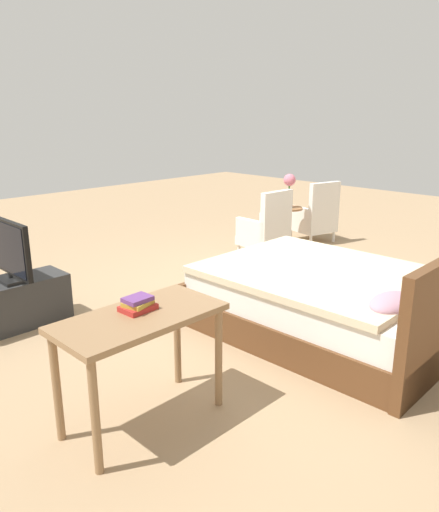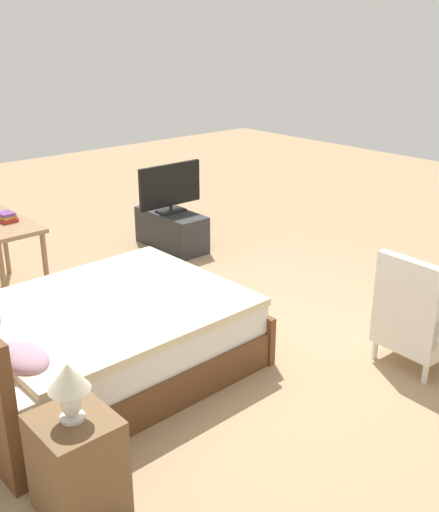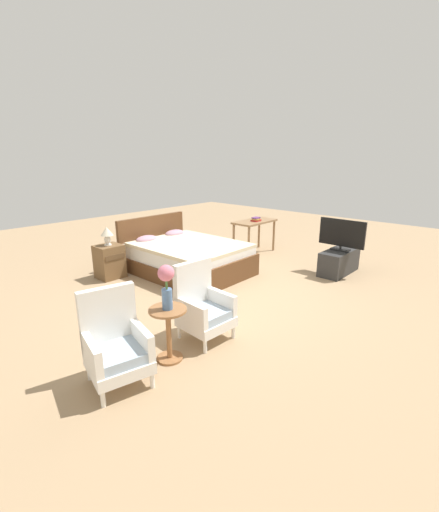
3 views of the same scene
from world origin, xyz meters
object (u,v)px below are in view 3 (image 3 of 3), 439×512
object	(u,v)px
side_table	(169,328)
tv_flatscreen	(342,234)
armchair_by_window_right	(203,308)
book_stack	(256,219)
bed	(186,257)
armchair_by_window_left	(116,346)
table_lamp	(107,233)
vanity_desk	(255,226)
flower_vase	(166,282)
tv_stand	(339,262)
nightstand	(110,261)

from	to	relation	value
side_table	tv_flatscreen	bearing A→B (deg)	-1.59
armchair_by_window_right	book_stack	bearing A→B (deg)	27.41
armchair_by_window_right	bed	bearing A→B (deg)	52.79
armchair_by_window_left	side_table	xyz separation A→B (m)	(0.57, -0.08, -0.00)
table_lamp	vanity_desk	size ratio (longest dim) A/B	0.32
armchair_by_window_left	tv_flatscreen	bearing A→B (deg)	-2.43
side_table	flower_vase	size ratio (longest dim) A/B	1.24
tv_stand	nightstand	bearing A→B (deg)	135.87
armchair_by_window_right	tv_stand	size ratio (longest dim) A/B	0.96
vanity_desk	book_stack	size ratio (longest dim) A/B	4.94
tv_stand	armchair_by_window_left	bearing A→B (deg)	177.57
nightstand	book_stack	xyz separation A→B (m)	(3.05, -0.97, 0.48)
tv_stand	vanity_desk	world-z (taller)	vanity_desk
nightstand	table_lamp	size ratio (longest dim) A/B	1.82
armchair_by_window_right	vanity_desk	world-z (taller)	armchair_by_window_right
flower_vase	vanity_desk	xyz separation A→B (m)	(4.04, 1.92, -0.26)
armchair_by_window_left	nightstand	distance (m)	3.14
side_table	nightstand	world-z (taller)	nightstand
flower_vase	book_stack	size ratio (longest dim) A/B	2.27
armchair_by_window_left	tv_flatscreen	size ratio (longest dim) A/B	1.08
armchair_by_window_left	flower_vase	bearing A→B (deg)	-8.25
bed	nightstand	bearing A→B (deg)	145.45
book_stack	tv_stand	bearing A→B (deg)	-90.69
armchair_by_window_right	side_table	xyz separation A→B (m)	(-0.59, -0.08, -0.00)
armchair_by_window_right	table_lamp	xyz separation A→B (m)	(0.36, 2.74, 0.44)
armchair_by_window_left	armchair_by_window_right	distance (m)	1.17
tv_flatscreen	bed	bearing A→B (deg)	131.35
nightstand	tv_flatscreen	xyz separation A→B (m)	(3.03, -2.94, 0.44)
flower_vase	book_stack	world-z (taller)	flower_vase
tv_flatscreen	book_stack	size ratio (longest dim) A/B	4.04
vanity_desk	book_stack	world-z (taller)	book_stack
table_lamp	book_stack	distance (m)	3.20
armchair_by_window_left	flower_vase	world-z (taller)	flower_vase
tv_flatscreen	armchair_by_window_right	bearing A→B (deg)	176.71
armchair_by_window_right	side_table	size ratio (longest dim) A/B	1.55
armchair_by_window_left	nightstand	xyz separation A→B (m)	(1.53, 2.74, -0.07)
armchair_by_window_left	tv_stand	xyz separation A→B (m)	(4.55, -0.19, -0.15)
tv_stand	tv_flatscreen	distance (m)	0.52
side_table	table_lamp	distance (m)	3.02
armchair_by_window_left	tv_stand	size ratio (longest dim) A/B	0.96
flower_vase	tv_stand	bearing A→B (deg)	-1.59
nightstand	table_lamp	world-z (taller)	table_lamp
flower_vase	book_stack	distance (m)	4.41
tv_flatscreen	vanity_desk	bearing A→B (deg)	88.39
bed	flower_vase	size ratio (longest dim) A/B	4.55
vanity_desk	nightstand	bearing A→B (deg)	163.57
side_table	book_stack	world-z (taller)	book_stack
side_table	tv_stand	world-z (taller)	side_table
nightstand	tv_stand	size ratio (longest dim) A/B	0.62
tv_stand	vanity_desk	size ratio (longest dim) A/B	0.92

